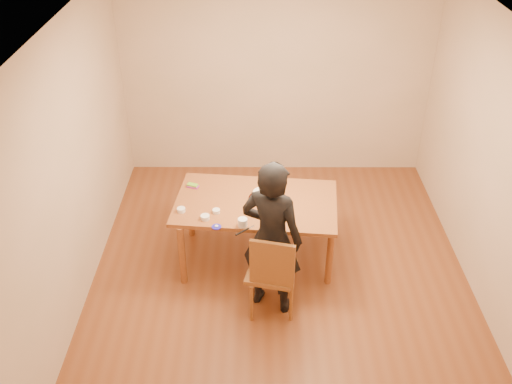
{
  "coord_description": "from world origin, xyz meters",
  "views": [
    {
      "loc": [
        -0.25,
        -4.73,
        4.09
      ],
      "look_at": [
        -0.26,
        0.21,
        0.9
      ],
      "focal_mm": 40.0,
      "sensor_mm": 36.0,
      "label": 1
    }
  ],
  "objects_px": {
    "dining_table": "(256,203)",
    "person": "(272,238)",
    "cake_plate": "(262,199)",
    "cake": "(262,195)",
    "dining_chair": "(271,272)"
  },
  "relations": [
    {
      "from": "cake_plate",
      "to": "cake",
      "type": "height_order",
      "value": "cake"
    },
    {
      "from": "cake_plate",
      "to": "person",
      "type": "relative_size",
      "value": 0.18
    },
    {
      "from": "dining_table",
      "to": "cake_plate",
      "type": "relative_size",
      "value": 5.8
    },
    {
      "from": "cake_plate",
      "to": "person",
      "type": "distance_m",
      "value": 0.77
    },
    {
      "from": "dining_chair",
      "to": "person",
      "type": "height_order",
      "value": "person"
    },
    {
      "from": "cake_plate",
      "to": "cake",
      "type": "xyz_separation_m",
      "value": [
        0.0,
        0.0,
        0.04
      ]
    },
    {
      "from": "cake",
      "to": "dining_table",
      "type": "bearing_deg",
      "value": -152.22
    },
    {
      "from": "dining_table",
      "to": "person",
      "type": "height_order",
      "value": "person"
    },
    {
      "from": "dining_table",
      "to": "dining_chair",
      "type": "distance_m",
      "value": 0.84
    },
    {
      "from": "dining_chair",
      "to": "cake",
      "type": "bearing_deg",
      "value": 108.63
    },
    {
      "from": "dining_chair",
      "to": "cake_plate",
      "type": "height_order",
      "value": "cake_plate"
    },
    {
      "from": "person",
      "to": "dining_table",
      "type": "bearing_deg",
      "value": -55.73
    },
    {
      "from": "dining_chair",
      "to": "person",
      "type": "relative_size",
      "value": 0.27
    },
    {
      "from": "dining_chair",
      "to": "cake_plate",
      "type": "relative_size",
      "value": 1.53
    },
    {
      "from": "dining_table",
      "to": "person",
      "type": "distance_m",
      "value": 0.75
    }
  ]
}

